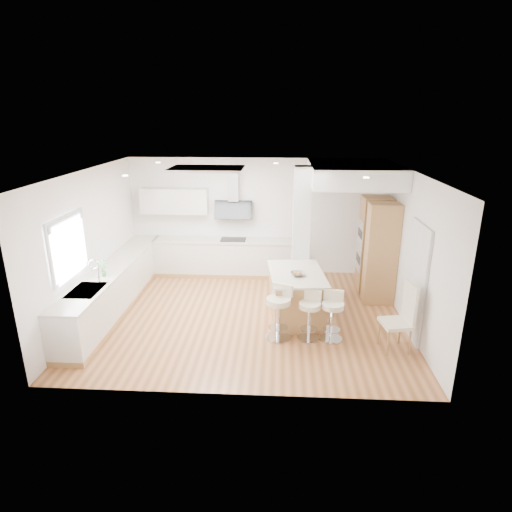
# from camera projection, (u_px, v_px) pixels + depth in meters

# --- Properties ---
(ground) EXTENTS (6.00, 6.00, 0.00)m
(ground) POSITION_uv_depth(u_px,v_px,m) (247.00, 315.00, 8.42)
(ground) COLOR #B17141
(ground) RESTS_ON ground
(ceiling) EXTENTS (6.00, 5.00, 0.02)m
(ceiling) POSITION_uv_depth(u_px,v_px,m) (247.00, 315.00, 8.42)
(ceiling) COLOR white
(ceiling) RESTS_ON ground
(wall_back) EXTENTS (6.00, 0.04, 2.80)m
(wall_back) POSITION_uv_depth(u_px,v_px,m) (255.00, 217.00, 10.34)
(wall_back) COLOR white
(wall_back) RESTS_ON ground
(wall_left) EXTENTS (0.04, 5.00, 2.80)m
(wall_left) POSITION_uv_depth(u_px,v_px,m) (90.00, 245.00, 8.14)
(wall_left) COLOR white
(wall_left) RESTS_ON ground
(wall_right) EXTENTS (0.04, 5.00, 2.80)m
(wall_right) POSITION_uv_depth(u_px,v_px,m) (410.00, 250.00, 7.81)
(wall_right) COLOR white
(wall_right) RESTS_ON ground
(skylight) EXTENTS (4.10, 2.10, 0.06)m
(skylight) POSITION_uv_depth(u_px,v_px,m) (207.00, 169.00, 8.15)
(skylight) COLOR silver
(skylight) RESTS_ON ground
(window_left) EXTENTS (0.06, 1.28, 1.07)m
(window_left) POSITION_uv_depth(u_px,v_px,m) (68.00, 244.00, 7.19)
(window_left) COLOR white
(window_left) RESTS_ON ground
(doorway_right) EXTENTS (0.05, 1.00, 2.10)m
(doorway_right) POSITION_uv_depth(u_px,v_px,m) (416.00, 283.00, 7.38)
(doorway_right) COLOR #443B35
(doorway_right) RESTS_ON ground
(counter_left) EXTENTS (0.63, 4.50, 1.35)m
(counter_left) POSITION_uv_depth(u_px,v_px,m) (115.00, 286.00, 8.64)
(counter_left) COLOR tan
(counter_left) RESTS_ON ground
(counter_back) EXTENTS (3.62, 0.63, 2.50)m
(counter_back) POSITION_uv_depth(u_px,v_px,m) (217.00, 247.00, 10.36)
(counter_back) COLOR tan
(counter_back) RESTS_ON ground
(pillar) EXTENTS (0.35, 0.35, 2.80)m
(pillar) POSITION_uv_depth(u_px,v_px,m) (301.00, 235.00, 8.82)
(pillar) COLOR silver
(pillar) RESTS_ON ground
(soffit) EXTENTS (1.78, 2.20, 0.40)m
(soffit) POSITION_uv_depth(u_px,v_px,m) (353.00, 174.00, 8.81)
(soffit) COLOR white
(soffit) RESTS_ON ground
(oven_column) EXTENTS (0.63, 1.21, 2.10)m
(oven_column) POSITION_uv_depth(u_px,v_px,m) (376.00, 248.00, 9.11)
(oven_column) COLOR tan
(oven_column) RESTS_ON ground
(peninsula) EXTENTS (1.16, 1.61, 0.99)m
(peninsula) POSITION_uv_depth(u_px,v_px,m) (296.00, 295.00, 8.22)
(peninsula) COLOR tan
(peninsula) RESTS_ON ground
(bar_stool_a) EXTENTS (0.58, 0.58, 0.98)m
(bar_stool_a) POSITION_uv_depth(u_px,v_px,m) (279.00, 310.00, 7.40)
(bar_stool_a) COLOR silver
(bar_stool_a) RESTS_ON ground
(bar_stool_b) EXTENTS (0.48, 0.48, 0.88)m
(bar_stool_b) POSITION_uv_depth(u_px,v_px,m) (310.00, 313.00, 7.40)
(bar_stool_b) COLOR silver
(bar_stool_b) RESTS_ON ground
(bar_stool_c) EXTENTS (0.46, 0.46, 0.89)m
(bar_stool_c) POSITION_uv_depth(u_px,v_px,m) (332.00, 313.00, 7.38)
(bar_stool_c) COLOR silver
(bar_stool_c) RESTS_ON ground
(dining_chair) EXTENTS (0.53, 0.53, 1.19)m
(dining_chair) POSITION_uv_depth(u_px,v_px,m) (403.00, 315.00, 7.03)
(dining_chair) COLOR beige
(dining_chair) RESTS_ON ground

